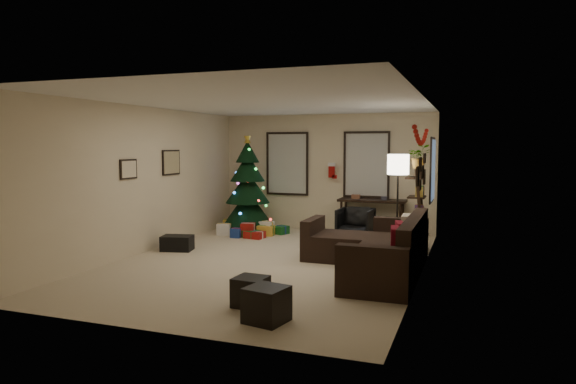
% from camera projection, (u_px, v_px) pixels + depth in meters
% --- Properties ---
extents(floor, '(7.00, 7.00, 0.00)m').
position_uv_depth(floor, '(271.00, 262.00, 8.78)').
color(floor, beige).
rests_on(floor, ground).
extents(ceiling, '(7.00, 7.00, 0.00)m').
position_uv_depth(ceiling, '(270.00, 102.00, 8.53)').
color(ceiling, white).
rests_on(ceiling, floor).
extents(wall_back, '(5.00, 0.00, 5.00)m').
position_uv_depth(wall_back, '(326.00, 173.00, 11.93)').
color(wall_back, beige).
rests_on(wall_back, floor).
extents(wall_front, '(5.00, 0.00, 5.00)m').
position_uv_depth(wall_front, '(147.00, 206.00, 5.37)').
color(wall_front, beige).
rests_on(wall_front, floor).
extents(wall_left, '(0.00, 7.00, 7.00)m').
position_uv_depth(wall_left, '(145.00, 180.00, 9.50)').
color(wall_left, beige).
rests_on(wall_left, floor).
extents(wall_right, '(0.00, 7.00, 7.00)m').
position_uv_depth(wall_right, '(423.00, 187.00, 7.81)').
color(wall_right, beige).
rests_on(wall_right, floor).
extents(window_back_left, '(1.05, 0.06, 1.50)m').
position_uv_depth(window_back_left, '(287.00, 164.00, 12.21)').
color(window_back_left, '#728CB2').
rests_on(window_back_left, wall_back).
extents(window_back_right, '(1.05, 0.06, 1.50)m').
position_uv_depth(window_back_right, '(366.00, 165.00, 11.57)').
color(window_back_right, '#728CB2').
rests_on(window_back_right, wall_back).
extents(window_right_wall, '(0.06, 0.90, 1.30)m').
position_uv_depth(window_right_wall, '(433.00, 170.00, 10.20)').
color(window_right_wall, '#728CB2').
rests_on(window_right_wall, wall_right).
extents(christmas_tree, '(1.22, 1.22, 2.28)m').
position_uv_depth(christmas_tree, '(248.00, 191.00, 11.72)').
color(christmas_tree, black).
rests_on(christmas_tree, floor).
extents(presents, '(1.50, 1.01, 0.30)m').
position_uv_depth(presents, '(251.00, 230.00, 11.32)').
color(presents, gold).
rests_on(presents, floor).
extents(sofa, '(2.03, 2.93, 0.90)m').
position_uv_depth(sofa, '(377.00, 252.00, 8.14)').
color(sofa, black).
rests_on(sofa, floor).
extents(pillow_red_a, '(0.17, 0.42, 0.41)m').
position_uv_depth(pillow_red_a, '(395.00, 242.00, 7.19)').
color(pillow_red_a, maroon).
rests_on(pillow_red_a, sofa).
extents(pillow_red_b, '(0.20, 0.42, 0.40)m').
position_uv_depth(pillow_red_b, '(400.00, 235.00, 7.68)').
color(pillow_red_b, maroon).
rests_on(pillow_red_b, sofa).
extents(pillow_cream, '(0.14, 0.45, 0.44)m').
position_uv_depth(pillow_cream, '(406.00, 228.00, 8.39)').
color(pillow_cream, beige).
rests_on(pillow_cream, sofa).
extents(ottoman_near, '(0.41, 0.41, 0.36)m').
position_uv_depth(ottoman_near, '(251.00, 292.00, 6.34)').
color(ottoman_near, black).
rests_on(ottoman_near, floor).
extents(ottoman_far, '(0.50, 0.50, 0.40)m').
position_uv_depth(ottoman_far, '(267.00, 304.00, 5.76)').
color(ottoman_far, black).
rests_on(ottoman_far, floor).
extents(desk, '(1.47, 0.53, 0.79)m').
position_uv_depth(desk, '(372.00, 203.00, 11.34)').
color(desk, black).
rests_on(desk, floor).
extents(desk_chair, '(0.68, 0.64, 0.67)m').
position_uv_depth(desk_chair, '(356.00, 223.00, 10.85)').
color(desk_chair, black).
rests_on(desk_chair, floor).
extents(bookshelf, '(0.30, 0.48, 1.61)m').
position_uv_depth(bookshelf, '(420.00, 210.00, 9.55)').
color(bookshelf, black).
rests_on(bookshelf, floor).
extents(potted_plant, '(0.56, 0.50, 0.57)m').
position_uv_depth(potted_plant, '(420.00, 153.00, 9.24)').
color(potted_plant, '#4C4C4C').
rests_on(potted_plant, bookshelf).
extents(floor_lamp, '(0.39, 0.39, 1.83)m').
position_uv_depth(floor_lamp, '(398.00, 171.00, 9.19)').
color(floor_lamp, black).
rests_on(floor_lamp, floor).
extents(art_map, '(0.04, 0.60, 0.50)m').
position_uv_depth(art_map, '(171.00, 162.00, 10.26)').
color(art_map, black).
rests_on(art_map, wall_left).
extents(art_abstract, '(0.04, 0.45, 0.35)m').
position_uv_depth(art_abstract, '(128.00, 169.00, 8.99)').
color(art_abstract, black).
rests_on(art_abstract, wall_left).
extents(gallery, '(0.03, 1.25, 0.54)m').
position_uv_depth(gallery, '(421.00, 173.00, 7.73)').
color(gallery, black).
rests_on(gallery, wall_right).
extents(garland, '(0.08, 1.90, 0.30)m').
position_uv_depth(garland, '(421.00, 136.00, 7.83)').
color(garland, '#A5140C').
rests_on(garland, wall_right).
extents(stocking_left, '(0.20, 0.05, 0.36)m').
position_uv_depth(stocking_left, '(321.00, 164.00, 12.00)').
color(stocking_left, '#990F0C').
rests_on(stocking_left, wall_back).
extents(stocking_right, '(0.20, 0.05, 0.36)m').
position_uv_depth(stocking_right, '(332.00, 170.00, 11.69)').
color(stocking_right, '#990F0C').
rests_on(stocking_right, wall_back).
extents(storage_bin, '(0.64, 0.50, 0.28)m').
position_uv_depth(storage_bin, '(177.00, 243.00, 9.70)').
color(storage_bin, black).
rests_on(storage_bin, floor).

